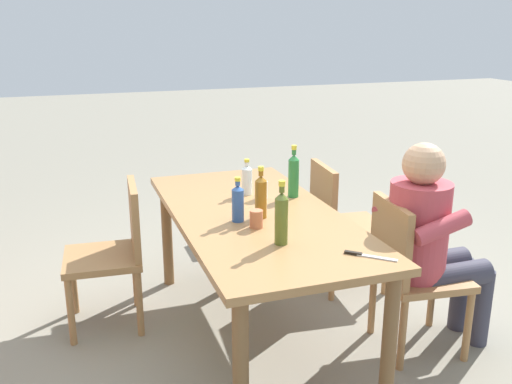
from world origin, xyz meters
The scene contains 15 objects.
ground_plane centered at (0.00, 0.00, 0.00)m, with size 24.00×24.00×0.00m, color gray.
dining_table centered at (0.00, 0.00, 0.67)m, with size 1.84×0.87×0.76m.
chair_near_left centered at (-0.40, -0.74, 0.49)m, with size 0.49×0.49×0.87m.
chair_far_right centered at (0.41, 0.74, 0.49)m, with size 0.47×0.47×0.87m.
chair_near_right centered at (0.42, -0.74, 0.49)m, with size 0.48×0.48×0.87m.
person_in_white_shirt centered at (-0.41, -0.85, 0.66)m, with size 0.47×0.61×1.18m.
bottle_green centered at (0.21, -0.31, 0.89)m, with size 0.06×0.06×0.32m.
bottle_olive centered at (-0.46, 0.03, 0.89)m, with size 0.06×0.06×0.31m.
bottle_blue centered at (-0.10, 0.13, 0.86)m, with size 0.06×0.06×0.24m.
bottle_amber centered at (-0.08, 0.00, 0.88)m, with size 0.06×0.06×0.28m.
bottle_clear centered at (0.35, -0.06, 0.85)m, with size 0.06×0.06×0.22m.
cup_white centered at (0.23, -0.12, 0.81)m, with size 0.07×0.07×0.11m, color white.
cup_terracotta centered at (-0.22, 0.07, 0.80)m, with size 0.07×0.07×0.09m, color #BC6B47.
table_knife centered at (-0.73, -0.27, 0.76)m, with size 0.18×0.19×0.01m.
backpack_by_near_side centered at (1.54, -0.36, 0.20)m, with size 0.32×0.22×0.42m.
Camera 1 is at (-2.79, 0.96, 1.78)m, focal length 39.79 mm.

